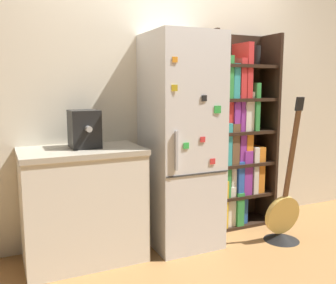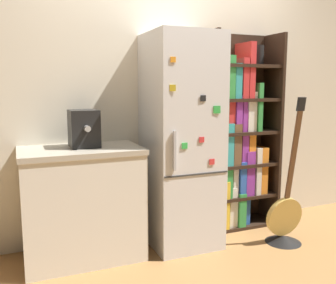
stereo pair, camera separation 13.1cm
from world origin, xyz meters
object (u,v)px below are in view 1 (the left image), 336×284
refrigerator (181,141)px  bookshelf (232,140)px  guitar (283,221)px  espresso_machine (84,129)px

refrigerator → bookshelf: (0.62, 0.16, -0.04)m
refrigerator → bookshelf: size_ratio=0.97×
bookshelf → guitar: bookshelf is taller
bookshelf → espresso_machine: (-1.42, -0.10, 0.18)m
guitar → espresso_machine: bearing=165.2°
espresso_machine → guitar: 1.87m
refrigerator → espresso_machine: refrigerator is taller
refrigerator → bookshelf: 0.65m
espresso_machine → guitar: (1.61, -0.43, -0.84)m
espresso_machine → guitar: bearing=-14.8°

